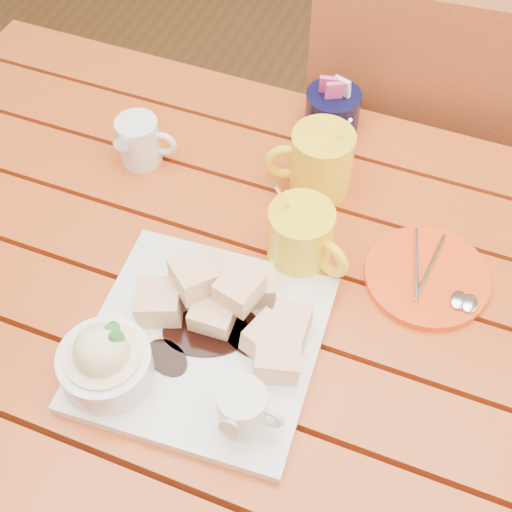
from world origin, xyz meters
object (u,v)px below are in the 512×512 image
at_px(coffee_mug_left, 319,161).
at_px(table, 229,318).
at_px(coffee_mug_right, 302,238).
at_px(dessert_plate, 186,342).
at_px(chair_far, 423,152).
at_px(orange_saucer, 428,277).

bearing_deg(coffee_mug_left, table, -129.22).
bearing_deg(coffee_mug_right, dessert_plate, -91.16).
bearing_deg(chair_far, coffee_mug_left, 66.93).
distance_m(table, dessert_plate, 0.19).
bearing_deg(coffee_mug_right, table, -121.80).
distance_m(dessert_plate, chair_far, 0.77).
height_order(dessert_plate, orange_saucer, dessert_plate).
height_order(dessert_plate, coffee_mug_left, coffee_mug_left).
bearing_deg(table, dessert_plate, -88.96).
relative_size(coffee_mug_left, orange_saucer, 0.90).
bearing_deg(table, coffee_mug_right, 36.29).
bearing_deg(orange_saucer, dessert_plate, -138.39).
bearing_deg(coffee_mug_left, orange_saucer, -52.15).
distance_m(dessert_plate, orange_saucer, 0.34).
bearing_deg(table, chair_far, 72.59).
relative_size(orange_saucer, chair_far, 0.18).
xyz_separation_m(coffee_mug_left, orange_saucer, (0.20, -0.11, -0.05)).
bearing_deg(table, coffee_mug_left, 73.34).
height_order(dessert_plate, coffee_mug_right, coffee_mug_right).
bearing_deg(dessert_plate, coffee_mug_right, 66.93).
xyz_separation_m(dessert_plate, coffee_mug_right, (0.08, 0.19, 0.02)).
bearing_deg(coffee_mug_left, coffee_mug_right, -103.29).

